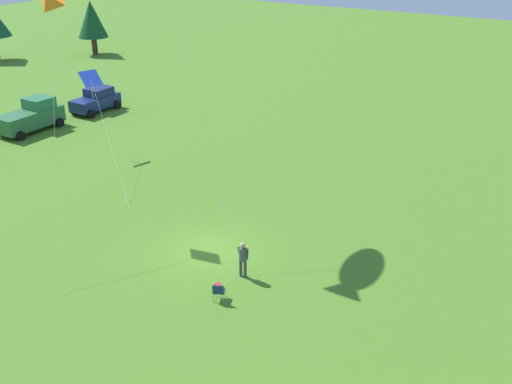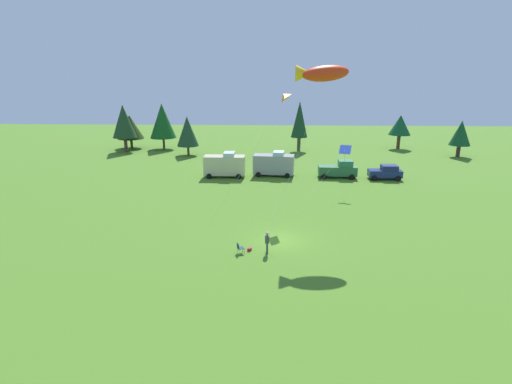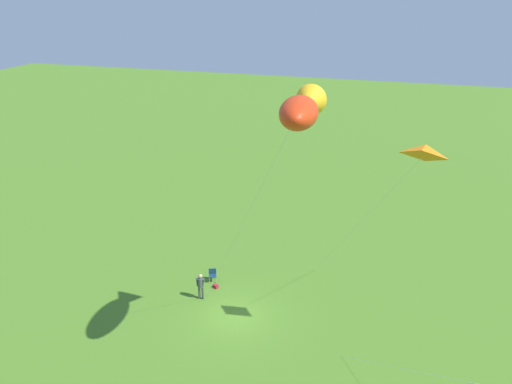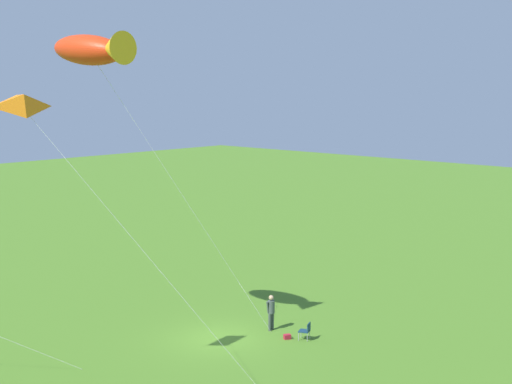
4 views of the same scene
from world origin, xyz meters
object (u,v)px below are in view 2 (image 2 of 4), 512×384
object	(u,v)px
folding_chair	(240,247)
backpack_on_grass	(250,249)
person_kite_flyer	(267,241)
van_camper_beige	(225,165)
van_motorhome_grey	(274,164)
truck_green_flatbed	(339,169)
kite_diamond_blue	(345,151)
car_navy_hatch	(386,172)
kite_delta_orange	(283,97)
kite_large_fish	(320,73)

from	to	relation	value
folding_chair	backpack_on_grass	world-z (taller)	folding_chair
person_kite_flyer	van_camper_beige	xyz separation A→B (m)	(-5.95, 23.89, 0.62)
van_motorhome_grey	van_camper_beige	bearing A→B (deg)	-165.67
backpack_on_grass	van_camper_beige	bearing A→B (deg)	101.03
truck_green_flatbed	kite_diamond_blue	size ratio (longest dim) A/B	0.59
folding_chair	van_motorhome_grey	bearing A→B (deg)	61.05
person_kite_flyer	folding_chair	world-z (taller)	person_kite_flyer
person_kite_flyer	truck_green_flatbed	world-z (taller)	truck_green_flatbed
car_navy_hatch	van_motorhome_grey	bearing A→B (deg)	175.61
person_kite_flyer	truck_green_flatbed	size ratio (longest dim) A/B	0.34
van_motorhome_grey	kite_diamond_blue	distance (m)	11.71
folding_chair	kite_diamond_blue	distance (m)	20.37
van_motorhome_grey	kite_delta_orange	distance (m)	16.11
car_navy_hatch	kite_diamond_blue	size ratio (longest dim) A/B	0.49
backpack_on_grass	kite_diamond_blue	distance (m)	19.68
van_motorhome_grey	truck_green_flatbed	bearing A→B (deg)	2.25
backpack_on_grass	person_kite_flyer	bearing A→B (deg)	-17.08
kite_delta_orange	folding_chair	bearing A→B (deg)	-106.14
folding_chair	person_kite_flyer	bearing A→B (deg)	-20.73
person_kite_flyer	folding_chair	xyz separation A→B (m)	(-2.10, -0.07, -0.53)
person_kite_flyer	kite_diamond_blue	world-z (taller)	kite_diamond_blue
folding_chair	car_navy_hatch	bearing A→B (deg)	30.83
van_camper_beige	truck_green_flatbed	world-z (taller)	van_camper_beige
van_camper_beige	folding_chair	bearing A→B (deg)	-81.08
van_camper_beige	car_navy_hatch	xyz separation A→B (m)	(21.18, -0.50, -0.69)
van_camper_beige	kite_delta_orange	distance (m)	17.01
person_kite_flyer	van_camper_beige	distance (m)	24.63
van_camper_beige	van_motorhome_grey	bearing A→B (deg)	7.55
van_camper_beige	truck_green_flatbed	size ratio (longest dim) A/B	1.07
kite_large_fish	kite_delta_orange	distance (m)	6.19
person_kite_flyer	van_motorhome_grey	bearing A→B (deg)	82.47
folding_chair	truck_green_flatbed	world-z (taller)	truck_green_flatbed
van_motorhome_grey	truck_green_flatbed	size ratio (longest dim) A/B	1.11
backpack_on_grass	van_camper_beige	distance (m)	23.96
backpack_on_grass	car_navy_hatch	size ratio (longest dim) A/B	0.08
folding_chair	kite_diamond_blue	xyz separation A→B (m)	(10.57, 16.83, 4.46)
person_kite_flyer	backpack_on_grass	distance (m)	1.70
person_kite_flyer	kite_diamond_blue	bearing A→B (deg)	57.07
van_camper_beige	kite_large_fish	bearing A→B (deg)	-59.54
person_kite_flyer	kite_delta_orange	distance (m)	15.55
person_kite_flyer	kite_delta_orange	world-z (taller)	kite_delta_orange
car_navy_hatch	kite_large_fish	distance (m)	23.44
person_kite_flyer	kite_diamond_blue	distance (m)	19.18
person_kite_flyer	truck_green_flatbed	xyz separation A→B (m)	(9.23, 24.13, 0.08)
car_navy_hatch	kite_diamond_blue	xyz separation A→B (m)	(-6.76, -6.63, 4.00)
van_camper_beige	kite_large_fish	xyz separation A→B (m)	(10.18, -17.16, 11.59)
person_kite_flyer	backpack_on_grass	xyz separation A→B (m)	(-1.37, 0.42, -0.91)
van_camper_beige	kite_delta_orange	bearing A→B (deg)	-59.24
person_kite_flyer	van_camper_beige	size ratio (longest dim) A/B	0.32
car_navy_hatch	truck_green_flatbed	bearing A→B (deg)	174.03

